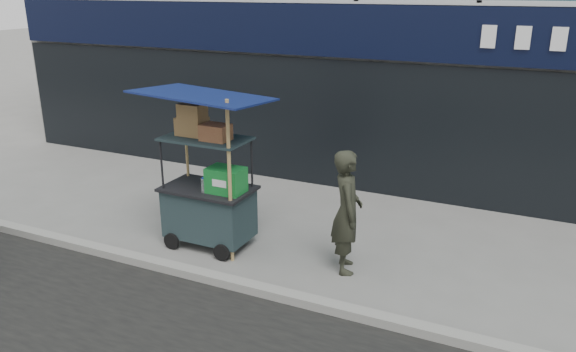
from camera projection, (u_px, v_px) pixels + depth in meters
The scene contains 4 objects.
ground at pixel (251, 283), 7.28m from camera, with size 80.00×80.00×0.00m, color slate.
curb at pixel (243, 286), 7.09m from camera, with size 80.00×0.18×0.12m, color gray.
vendor_cart at pixel (209, 193), 8.08m from camera, with size 1.73×1.23×2.34m.
vendor_man at pixel (347, 212), 7.37m from camera, with size 0.61×0.40×1.68m, color #25271D.
Camera 1 is at (3.17, -5.63, 3.66)m, focal length 35.00 mm.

